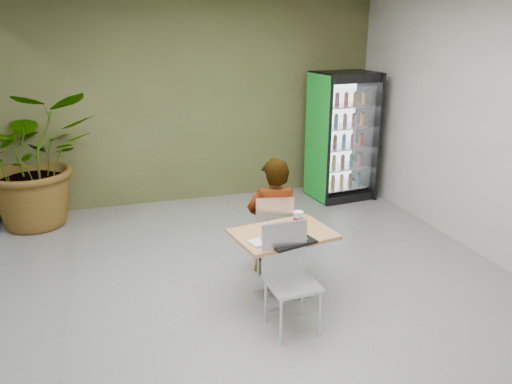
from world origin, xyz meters
TOP-DOWN VIEW (x-y plane):
  - ground at (0.00, 0.00)m, footprint 7.00×7.00m
  - room_envelope at (0.00, 0.00)m, footprint 6.00×7.00m
  - dining_table at (0.25, 0.07)m, footprint 1.08×0.83m
  - chair_far at (0.35, 0.65)m, footprint 0.49×0.50m
  - chair_near at (0.14, -0.39)m, footprint 0.47×0.47m
  - seated_woman at (0.37, 0.69)m, footprint 0.68×0.50m
  - pizza_plate at (0.14, 0.07)m, footprint 0.29×0.24m
  - soda_cup at (0.44, 0.12)m, footprint 0.10×0.10m
  - napkin_stack at (-0.06, -0.12)m, footprint 0.20×0.20m
  - cafeteria_tray at (0.23, -0.17)m, footprint 0.52×0.43m
  - beverage_fridge at (2.31, 2.87)m, footprint 1.01×0.81m
  - potted_plant at (-2.35, 3.07)m, footprint 1.92×1.72m

SIDE VIEW (x-z plane):
  - ground at x=0.00m, z-range 0.00..0.00m
  - seated_woman at x=0.37m, z-range -0.30..1.36m
  - dining_table at x=0.25m, z-range 0.16..0.91m
  - chair_far at x=0.35m, z-range 0.08..1.04m
  - chair_near at x=0.14m, z-range 0.09..1.10m
  - napkin_stack at x=-0.06m, z-range 0.75..0.77m
  - cafeteria_tray at x=0.23m, z-range 0.75..0.78m
  - pizza_plate at x=0.14m, z-range 0.75..0.78m
  - soda_cup at x=0.44m, z-range 0.75..0.93m
  - potted_plant at x=-2.35m, z-range 0.00..1.94m
  - beverage_fridge at x=2.31m, z-range 0.00..2.05m
  - room_envelope at x=0.00m, z-range 0.00..3.20m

